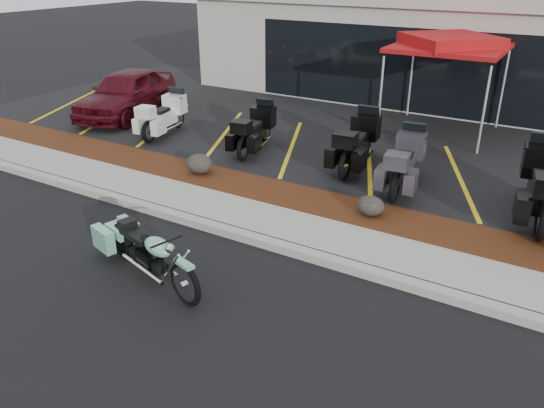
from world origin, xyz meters
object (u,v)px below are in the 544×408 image
Objects in this scene: hero_cruiser at (185,278)px; popup_canopy at (450,44)px; touring_white at (177,108)px; traffic_cone at (362,121)px; parked_car at (127,93)px.

popup_canopy is at bearing 100.04° from hero_cruiser.
popup_canopy reaches higher than touring_white.
traffic_cone is at bearing -68.12° from touring_white.
parked_car is 10.35× the size of traffic_cone.
parked_car is (-7.99, 6.95, 0.39)m from hero_cruiser.
parked_car is at bearing 73.62° from touring_white.
traffic_cone is at bearing 6.49° from parked_car.
traffic_cone is 3.15m from popup_canopy.
traffic_cone is at bearing 112.11° from hero_cruiser.
popup_canopy is (1.04, 10.20, 2.13)m from hero_cruiser.
touring_white is at bearing -152.87° from popup_canopy.
parked_car is 9.75m from popup_canopy.
hero_cruiser is 0.89× the size of popup_canopy.
touring_white is 7.83m from popup_canopy.
parked_car is at bearing -160.09° from traffic_cone.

